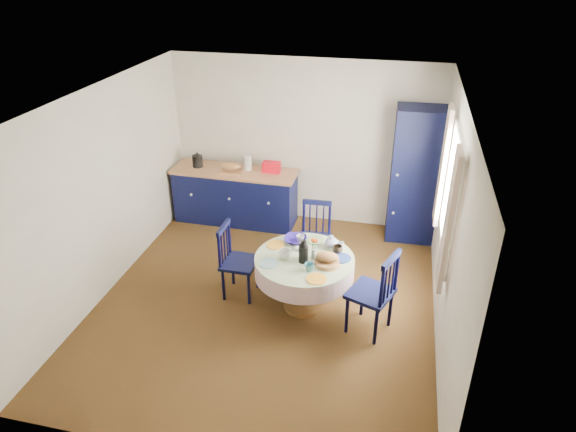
% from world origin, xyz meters
% --- Properties ---
extents(floor, '(4.50, 4.50, 0.00)m').
position_xyz_m(floor, '(0.00, 0.00, 0.00)').
color(floor, black).
rests_on(floor, ground).
extents(ceiling, '(4.50, 4.50, 0.00)m').
position_xyz_m(ceiling, '(0.00, 0.00, 2.50)').
color(ceiling, white).
rests_on(ceiling, wall_back).
extents(wall_back, '(4.00, 0.02, 2.50)m').
position_xyz_m(wall_back, '(0.00, 2.25, 1.25)').
color(wall_back, silver).
rests_on(wall_back, floor).
extents(wall_left, '(0.02, 4.50, 2.50)m').
position_xyz_m(wall_left, '(-2.00, 0.00, 1.25)').
color(wall_left, silver).
rests_on(wall_left, floor).
extents(wall_right, '(0.02, 4.50, 2.50)m').
position_xyz_m(wall_right, '(2.00, 0.00, 1.25)').
color(wall_right, silver).
rests_on(wall_right, floor).
extents(window, '(0.10, 1.74, 1.45)m').
position_xyz_m(window, '(1.95, 0.30, 1.52)').
color(window, white).
rests_on(window, wall_right).
extents(kitchen_counter, '(1.92, 0.62, 1.09)m').
position_xyz_m(kitchen_counter, '(-1.00, 1.90, 0.44)').
color(kitchen_counter, black).
rests_on(kitchen_counter, floor).
extents(pantry_cabinet, '(0.71, 0.52, 1.96)m').
position_xyz_m(pantry_cabinet, '(1.66, 2.00, 0.98)').
color(pantry_cabinet, black).
rests_on(pantry_cabinet, floor).
extents(dining_table, '(1.15, 1.15, 0.98)m').
position_xyz_m(dining_table, '(0.47, -0.01, 0.58)').
color(dining_table, '#573719').
rests_on(dining_table, floor).
extents(chair_left, '(0.41, 0.43, 0.95)m').
position_xyz_m(chair_left, '(-0.39, 0.07, 0.48)').
color(chair_left, black).
rests_on(chair_left, floor).
extents(chair_far, '(0.44, 0.42, 0.94)m').
position_xyz_m(chair_far, '(0.43, 0.85, 0.48)').
color(chair_far, black).
rests_on(chair_far, floor).
extents(chair_right, '(0.58, 0.59, 1.03)m').
position_xyz_m(chair_right, '(1.29, -0.26, 0.52)').
color(chair_right, black).
rests_on(chair_right, floor).
extents(mug_a, '(0.13, 0.13, 0.11)m').
position_xyz_m(mug_a, '(0.24, -0.07, 0.75)').
color(mug_a, silver).
rests_on(mug_a, dining_table).
extents(mug_b, '(0.10, 0.10, 0.10)m').
position_xyz_m(mug_b, '(0.57, -0.26, 0.74)').
color(mug_b, '#2E6979').
rests_on(mug_b, dining_table).
extents(mug_c, '(0.12, 0.12, 0.09)m').
position_xyz_m(mug_c, '(0.82, 0.18, 0.74)').
color(mug_c, black).
rests_on(mug_c, dining_table).
extents(mug_d, '(0.10, 0.10, 0.09)m').
position_xyz_m(mug_d, '(0.35, 0.32, 0.74)').
color(mug_d, silver).
rests_on(mug_d, dining_table).
extents(cobalt_bowl, '(0.27, 0.27, 0.07)m').
position_xyz_m(cobalt_bowl, '(0.29, 0.31, 0.73)').
color(cobalt_bowl, navy).
rests_on(cobalt_bowl, dining_table).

